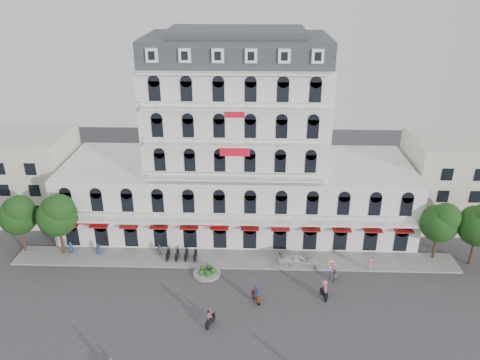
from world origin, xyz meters
The scene contains 20 objects.
ground centered at (0.00, 0.00, 0.00)m, with size 120.00×120.00×0.00m, color #38383A.
sidewalk centered at (0.00, 9.00, 0.08)m, with size 53.00×4.00×0.16m, color gray.
main_building centered at (0.00, 18.00, 9.96)m, with size 45.00×15.00×25.80m.
flank_building_west centered at (-30.00, 20.00, 6.00)m, with size 14.00×10.00×12.00m, color beige.
flank_building_east centered at (30.00, 20.00, 6.00)m, with size 14.00×10.00×12.00m, color beige.
traffic_island centered at (-3.00, 6.00, 0.26)m, with size 3.20×3.20×1.60m.
parked_scooter_row centered at (-6.35, 8.80, 0.00)m, with size 4.40×1.80×1.10m, color black, non-canonical shape.
tree_west_outer centered at (-25.95, 9.98, 5.35)m, with size 4.50×4.48×7.76m.
tree_west_inner centered at (-20.95, 9.48, 5.68)m, with size 4.76×4.76×8.25m.
tree_east_inner centered at (24.05, 9.98, 5.21)m, with size 4.40×4.37×7.57m.
tree_east_outer centered at (28.05, 8.98, 5.55)m, with size 4.65×4.65×8.05m.
parked_car centered at (7.57, 8.21, 0.80)m, with size 1.90×4.72×1.61m, color silver.
rider_southwest centered at (-1.85, -2.54, 1.14)m, with size 0.95×1.60×2.22m.
rider_east centered at (2.62, 1.23, 1.02)m, with size 1.02×1.55×2.08m.
rider_center centered at (9.82, 2.12, 1.17)m, with size 0.90×1.68×2.22m.
pedestrian_left centered at (-16.64, 9.50, 0.79)m, with size 0.77×0.50×1.57m, color navy.
pedestrian_mid centered at (-9.08, 9.50, 0.81)m, with size 0.95×0.39×1.62m, color slate.
pedestrian_right centered at (15.68, 7.19, 0.84)m, with size 1.09×0.62×1.68m, color #B86181.
pedestrian_far centered at (-20.00, 9.50, 0.88)m, with size 0.64×0.42×1.77m, color navy.
balloon_vendor centered at (11.17, 5.20, 1.28)m, with size 1.37×1.29×2.45m.
Camera 1 is at (2.21, -38.42, 31.98)m, focal length 35.00 mm.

